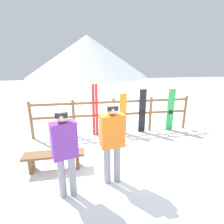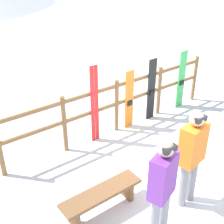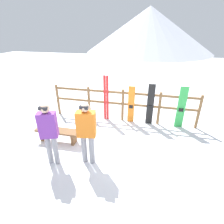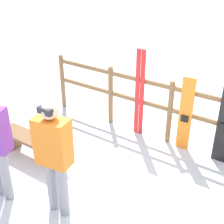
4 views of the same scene
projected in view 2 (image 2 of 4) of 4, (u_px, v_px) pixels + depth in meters
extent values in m
plane|color=white|center=(179.00, 173.00, 6.08)|extent=(40.00, 40.00, 0.00)
cylinder|color=brown|center=(64.00, 124.00, 6.46)|extent=(0.10, 0.10, 1.28)
cylinder|color=brown|center=(117.00, 106.00, 7.18)|extent=(0.10, 0.10, 1.28)
cylinder|color=brown|center=(159.00, 91.00, 7.91)|extent=(0.10, 0.10, 1.28)
cylinder|color=brown|center=(194.00, 79.00, 8.64)|extent=(0.10, 0.10, 1.28)
cube|color=brown|center=(117.00, 104.00, 7.15)|extent=(5.48, 0.05, 0.08)
cube|color=brown|center=(117.00, 86.00, 6.94)|extent=(5.48, 0.05, 0.08)
cube|color=brown|center=(101.00, 193.00, 5.04)|extent=(1.43, 0.36, 0.06)
cube|color=brown|center=(74.00, 218.00, 4.86)|extent=(0.08, 0.29, 0.37)
cube|color=brown|center=(127.00, 189.00, 5.42)|extent=(0.08, 0.29, 0.37)
cylinder|color=gray|center=(154.00, 220.00, 4.51)|extent=(0.14, 0.14, 0.85)
cylinder|color=gray|center=(164.00, 213.00, 4.62)|extent=(0.14, 0.14, 0.85)
cube|color=#723399|center=(163.00, 176.00, 4.20)|extent=(0.49, 0.37, 0.67)
sphere|color=#D8B293|center=(166.00, 149.00, 3.98)|extent=(0.23, 0.23, 0.23)
cube|color=black|center=(170.00, 149.00, 3.92)|extent=(0.21, 0.08, 0.08)
cylinder|color=gray|center=(183.00, 185.00, 5.16)|extent=(0.15, 0.15, 0.85)
cylinder|color=gray|center=(192.00, 180.00, 5.27)|extent=(0.15, 0.15, 0.85)
cube|color=orange|center=(193.00, 144.00, 4.85)|extent=(0.51, 0.33, 0.68)
sphere|color=#D8B293|center=(197.00, 119.00, 4.63)|extent=(0.23, 0.23, 0.23)
cube|color=black|center=(201.00, 119.00, 4.57)|extent=(0.21, 0.08, 0.08)
cube|color=red|center=(93.00, 106.00, 6.66)|extent=(0.09, 0.02, 1.79)
cube|color=red|center=(97.00, 104.00, 6.71)|extent=(0.09, 0.02, 1.79)
cube|color=orange|center=(129.00, 100.00, 7.28)|extent=(0.25, 0.04, 1.44)
cube|color=black|center=(130.00, 103.00, 7.30)|extent=(0.14, 0.04, 0.12)
cube|color=black|center=(151.00, 90.00, 7.62)|extent=(0.25, 0.03, 1.58)
cube|color=black|center=(152.00, 93.00, 7.64)|extent=(0.14, 0.03, 0.12)
cube|color=green|center=(181.00, 80.00, 8.20)|extent=(0.29, 0.06, 1.56)
cube|color=black|center=(182.00, 83.00, 8.22)|extent=(0.16, 0.05, 0.12)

